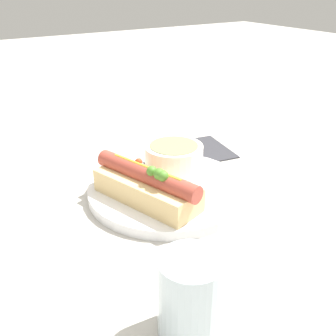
# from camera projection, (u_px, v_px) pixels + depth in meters

# --- Properties ---
(ground_plane) EXTENTS (4.00, 4.00, 0.00)m
(ground_plane) POSITION_uv_depth(u_px,v_px,m) (168.00, 194.00, 0.68)
(ground_plane) COLOR #BCB7AD
(dinner_plate) EXTENTS (0.27, 0.27, 0.02)m
(dinner_plate) POSITION_uv_depth(u_px,v_px,m) (168.00, 189.00, 0.67)
(dinner_plate) COLOR white
(dinner_plate) RESTS_ON ground_plane
(hot_dog) EXTENTS (0.20, 0.12, 0.07)m
(hot_dog) POSITION_uv_depth(u_px,v_px,m) (147.00, 185.00, 0.61)
(hot_dog) COLOR #E5C17F
(hot_dog) RESTS_ON dinner_plate
(soup_bowl) EXTENTS (0.10, 0.10, 0.05)m
(soup_bowl) POSITION_uv_depth(u_px,v_px,m) (174.00, 158.00, 0.70)
(soup_bowl) COLOR silver
(soup_bowl) RESTS_ON dinner_plate
(spoon) EXTENTS (0.09, 0.15, 0.01)m
(spoon) POSITION_uv_depth(u_px,v_px,m) (142.00, 162.00, 0.74)
(spoon) COLOR #B7B7BC
(spoon) RESTS_ON dinner_plate
(drinking_glass) EXTENTS (0.07, 0.07, 0.09)m
(drinking_glass) POSITION_uv_depth(u_px,v_px,m) (190.00, 297.00, 0.40)
(drinking_glass) COLOR silver
(drinking_glass) RESTS_ON ground_plane
(napkin) EXTENTS (0.14, 0.09, 0.01)m
(napkin) POSITION_uv_depth(u_px,v_px,m) (210.00, 148.00, 0.85)
(napkin) COLOR #333338
(napkin) RESTS_ON ground_plane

